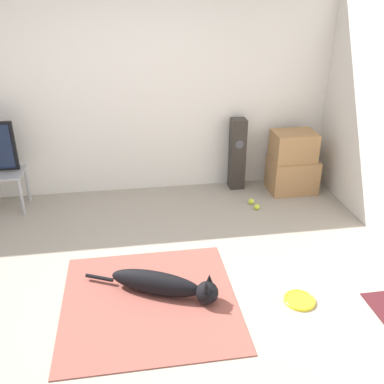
# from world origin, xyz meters

# --- Properties ---
(ground_plane) EXTENTS (12.00, 12.00, 0.00)m
(ground_plane) POSITION_xyz_m (0.00, 0.00, 0.00)
(ground_plane) COLOR #9E9384
(wall_back) EXTENTS (8.00, 0.06, 2.55)m
(wall_back) POSITION_xyz_m (0.00, 2.10, 1.27)
(wall_back) COLOR silver
(wall_back) RESTS_ON ground_plane
(area_rug) EXTENTS (1.42, 1.39, 0.01)m
(area_rug) POSITION_xyz_m (0.17, -0.13, 0.01)
(area_rug) COLOR #934C42
(area_rug) RESTS_ON ground_plane
(dog) EXTENTS (1.09, 0.57, 0.24)m
(dog) POSITION_xyz_m (0.31, -0.08, 0.11)
(dog) COLOR black
(dog) RESTS_ON area_rug
(frisbee) EXTENTS (0.26, 0.26, 0.03)m
(frisbee) POSITION_xyz_m (1.40, -0.32, 0.01)
(frisbee) COLOR yellow
(frisbee) RESTS_ON ground_plane
(cardboard_box_lower) EXTENTS (0.57, 0.43, 0.42)m
(cardboard_box_lower) POSITION_xyz_m (2.09, 1.73, 0.21)
(cardboard_box_lower) COLOR #A87A4C
(cardboard_box_lower) RESTS_ON ground_plane
(cardboard_box_upper) EXTENTS (0.51, 0.38, 0.35)m
(cardboard_box_upper) POSITION_xyz_m (2.07, 1.73, 0.59)
(cardboard_box_upper) COLOR #A87A4C
(cardboard_box_upper) RESTS_ON cardboard_box_lower
(floor_speaker) EXTENTS (0.18, 0.19, 0.90)m
(floor_speaker) POSITION_xyz_m (1.42, 1.92, 0.45)
(floor_speaker) COLOR #2D2823
(floor_speaker) RESTS_ON ground_plane
(tennis_ball_by_boxes) EXTENTS (0.07, 0.07, 0.07)m
(tennis_ball_by_boxes) POSITION_xyz_m (1.48, 1.43, 0.03)
(tennis_ball_by_boxes) COLOR #C6E033
(tennis_ball_by_boxes) RESTS_ON ground_plane
(tennis_ball_near_speaker) EXTENTS (0.07, 0.07, 0.07)m
(tennis_ball_near_speaker) POSITION_xyz_m (1.51, 1.28, 0.03)
(tennis_ball_near_speaker) COLOR #C6E033
(tennis_ball_near_speaker) RESTS_ON ground_plane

